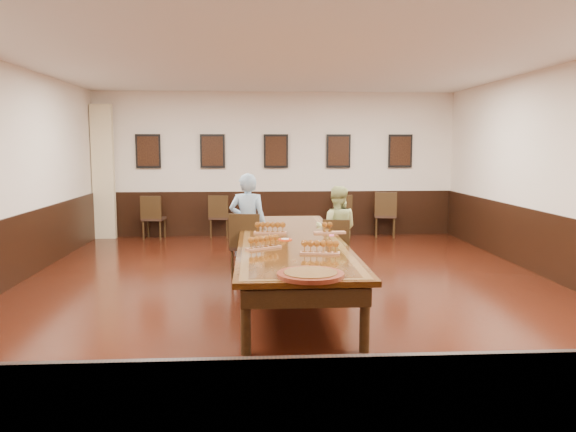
{
  "coord_description": "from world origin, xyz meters",
  "views": [
    {
      "loc": [
        -0.49,
        -7.57,
        2.01
      ],
      "look_at": [
        0.0,
        0.5,
        1.0
      ],
      "focal_mm": 35.0,
      "sensor_mm": 36.0,
      "label": 1
    }
  ],
  "objects": [
    {
      "name": "spare_chair_a",
      "position": [
        -2.67,
        4.66,
        0.48
      ],
      "size": [
        0.5,
        0.53,
        0.95
      ],
      "primitive_type": null,
      "rotation": [
        0.0,
        0.0,
        3.03
      ],
      "color": "black",
      "rests_on": "floor"
    },
    {
      "name": "curtain",
      "position": [
        -3.75,
        4.82,
        1.45
      ],
      "size": [
        0.45,
        0.18,
        2.9
      ],
      "primitive_type": "cube",
      "color": "beige",
      "rests_on": "floor"
    },
    {
      "name": "ceiling",
      "position": [
        0.0,
        0.0,
        3.21
      ],
      "size": [
        8.0,
        10.0,
        0.02
      ],
      "primitive_type": "cube",
      "color": "white",
      "rests_on": "floor"
    },
    {
      "name": "flight_c",
      "position": [
        -0.38,
        -0.78,
        0.83
      ],
      "size": [
        0.46,
        0.37,
        0.17
      ],
      "color": "#955C3E",
      "rests_on": "conference_table"
    },
    {
      "name": "conference_table",
      "position": [
        0.0,
        0.0,
        0.61
      ],
      "size": [
        1.4,
        5.0,
        0.76
      ],
      "color": "black",
      "rests_on": "floor"
    },
    {
      "name": "red_plate_grp",
      "position": [
        -0.08,
        -0.15,
        0.76
      ],
      "size": [
        0.19,
        0.19,
        0.02
      ],
      "color": "red",
      "rests_on": "conference_table"
    },
    {
      "name": "posters",
      "position": [
        0.0,
        4.94,
        1.9
      ],
      "size": [
        6.14,
        0.04,
        0.74
      ],
      "color": "black",
      "rests_on": "wall_back"
    },
    {
      "name": "wall_front",
      "position": [
        0.0,
        -5.01,
        1.6
      ],
      "size": [
        8.0,
        0.02,
        3.2
      ],
      "primitive_type": "cube",
      "color": "beige",
      "rests_on": "floor"
    },
    {
      "name": "carved_platter",
      "position": [
        0.05,
        -2.28,
        0.77
      ],
      "size": [
        0.78,
        0.78,
        0.05
      ],
      "color": "#581C11",
      "rests_on": "conference_table"
    },
    {
      "name": "chair_woman",
      "position": [
        0.8,
        1.07,
        0.44
      ],
      "size": [
        0.49,
        0.52,
        0.89
      ],
      "primitive_type": null,
      "rotation": [
        0.0,
        0.0,
        2.96
      ],
      "color": "black",
      "rests_on": "floor"
    },
    {
      "name": "floor",
      "position": [
        0.0,
        0.0,
        -0.01
      ],
      "size": [
        8.0,
        10.0,
        0.02
      ],
      "primitive_type": "cube",
      "color": "black",
      "rests_on": "ground"
    },
    {
      "name": "flight_b",
      "position": [
        0.59,
        0.41,
        0.83
      ],
      "size": [
        0.46,
        0.15,
        0.17
      ],
      "color": "#955C3E",
      "rests_on": "conference_table"
    },
    {
      "name": "chair_man",
      "position": [
        -0.61,
        0.99,
        0.5
      ],
      "size": [
        0.55,
        0.58,
        1.0
      ],
      "primitive_type": null,
      "rotation": [
        0.0,
        0.0,
        2.98
      ],
      "color": "black",
      "rests_on": "floor"
    },
    {
      "name": "spare_chair_d",
      "position": [
        2.42,
        4.66,
        0.51
      ],
      "size": [
        0.57,
        0.6,
        1.01
      ],
      "primitive_type": null,
      "rotation": [
        0.0,
        0.0,
        2.94
      ],
      "color": "black",
      "rests_on": "floor"
    },
    {
      "name": "pink_phone",
      "position": [
        0.6,
        0.21,
        0.76
      ],
      "size": [
        0.08,
        0.14,
        0.01
      ],
      "primitive_type": "cube",
      "rotation": [
        0.0,
        0.0,
        -0.16
      ],
      "color": "#E14B89",
      "rests_on": "conference_table"
    },
    {
      "name": "flight_d",
      "position": [
        0.27,
        -1.16,
        0.83
      ],
      "size": [
        0.48,
        0.21,
        0.17
      ],
      "color": "#955C3E",
      "rests_on": "conference_table"
    },
    {
      "name": "person_man",
      "position": [
        -0.59,
        1.09,
        0.8
      ],
      "size": [
        0.64,
        0.47,
        1.6
      ],
      "primitive_type": "imported",
      "rotation": [
        0.0,
        0.0,
        2.98
      ],
      "color": "teal",
      "rests_on": "floor"
    },
    {
      "name": "spare_chair_b",
      "position": [
        -1.24,
        4.83,
        0.47
      ],
      "size": [
        0.51,
        0.54,
        0.94
      ],
      "primitive_type": null,
      "rotation": [
        0.0,
        0.0,
        2.99
      ],
      "color": "black",
      "rests_on": "floor"
    },
    {
      "name": "person_woman",
      "position": [
        0.81,
        1.16,
        0.69
      ],
      "size": [
        0.78,
        0.65,
        1.39
      ],
      "primitive_type": "imported",
      "rotation": [
        0.0,
        0.0,
        2.96
      ],
      "color": "#BEC77C",
      "rests_on": "floor"
    },
    {
      "name": "wall_back",
      "position": [
        0.0,
        5.01,
        1.6
      ],
      "size": [
        8.0,
        0.02,
        3.2
      ],
      "primitive_type": "cube",
      "color": "beige",
      "rests_on": "floor"
    },
    {
      "name": "flight_a",
      "position": [
        -0.26,
        0.44,
        0.83
      ],
      "size": [
        0.48,
        0.21,
        0.17
      ],
      "color": "#955C3E",
      "rests_on": "conference_table"
    },
    {
      "name": "wainscoting",
      "position": [
        0.0,
        0.0,
        0.5
      ],
      "size": [
        8.0,
        10.0,
        1.0
      ],
      "color": "black",
      "rests_on": "floor"
    },
    {
      "name": "spare_chair_c",
      "position": [
        1.39,
        4.68,
        0.47
      ],
      "size": [
        0.53,
        0.56,
        0.95
      ],
      "primitive_type": null,
      "rotation": [
        0.0,
        0.0,
        3.34
      ],
      "color": "black",
      "rests_on": "floor"
    }
  ]
}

